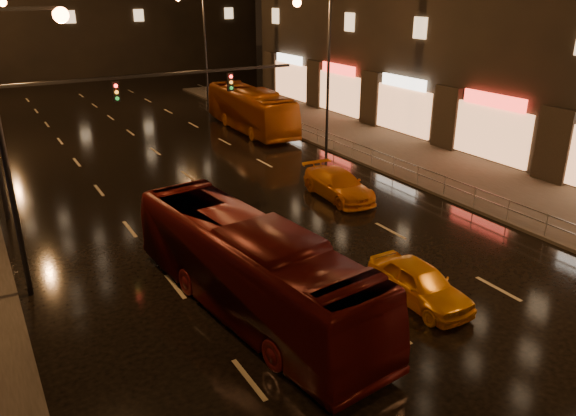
{
  "coord_description": "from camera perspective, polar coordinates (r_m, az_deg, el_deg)",
  "views": [
    {
      "loc": [
        -10.43,
        -7.51,
        10.08
      ],
      "look_at": [
        -0.75,
        9.18,
        2.5
      ],
      "focal_mm": 35.0,
      "sensor_mm": 36.0,
      "label": 1
    }
  ],
  "objects": [
    {
      "name": "taxi_near",
      "position": [
        19.79,
        13.2,
        -7.44
      ],
      "size": [
        1.67,
        4.15,
        1.41
      ],
      "primitive_type": "imported",
      "rotation": [
        0.0,
        0.0,
        -0.0
      ],
      "color": "orange",
      "rests_on": "ground"
    },
    {
      "name": "bus_curb",
      "position": [
        42.9,
        -3.82,
        9.96
      ],
      "size": [
        3.22,
        11.45,
        3.16
      ],
      "primitive_type": "imported",
      "rotation": [
        0.0,
        0.0,
        -0.05
      ],
      "color": "#A74F10",
      "rests_on": "ground"
    },
    {
      "name": "sidewalk_right",
      "position": [
        34.35,
        15.91,
        3.67
      ],
      "size": [
        7.0,
        70.0,
        0.15
      ],
      "primitive_type": "cube",
      "color": "#38332D",
      "rests_on": "ground"
    },
    {
      "name": "taxi_far",
      "position": [
        28.84,
        5.16,
        2.38
      ],
      "size": [
        2.21,
        4.95,
        1.41
      ],
      "primitive_type": "imported",
      "rotation": [
        0.0,
        0.0,
        -0.05
      ],
      "color": "orange",
      "rests_on": "ground"
    },
    {
      "name": "bus_red",
      "position": [
        18.4,
        -3.83,
        -6.06
      ],
      "size": [
        3.98,
        11.71,
        3.2
      ],
      "primitive_type": "imported",
      "rotation": [
        0.0,
        0.0,
        0.11
      ],
      "color": "#4D0C0B",
      "rests_on": "ground"
    },
    {
      "name": "traffic_signal",
      "position": [
        28.54,
        -19.0,
        9.5
      ],
      "size": [
        15.31,
        0.32,
        6.2
      ],
      "color": "black",
      "rests_on": "ground"
    },
    {
      "name": "ground",
      "position": [
        31.1,
        -8.86,
        2.27
      ],
      "size": [
        140.0,
        140.0,
        0.0
      ],
      "primitive_type": "plane",
      "color": "black",
      "rests_on": "ground"
    },
    {
      "name": "railing_right",
      "position": [
        34.07,
        8.54,
        5.57
      ],
      "size": [
        0.05,
        56.0,
        1.0
      ],
      "color": "#99999E",
      "rests_on": "sidewalk_right"
    }
  ]
}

